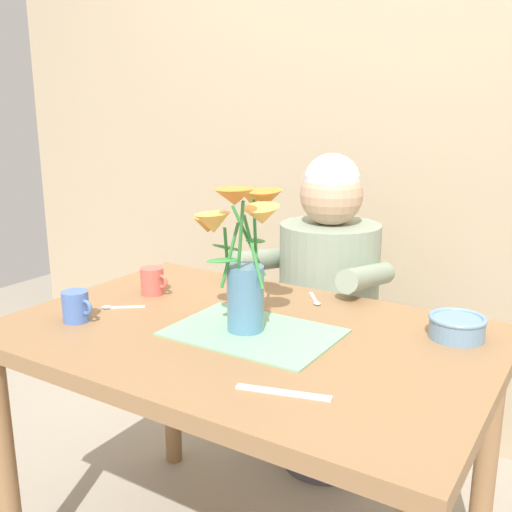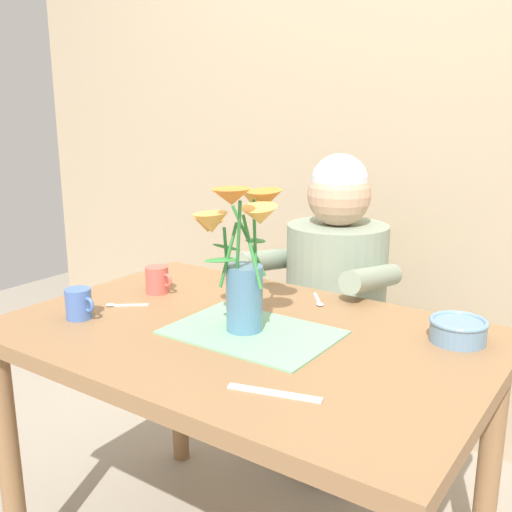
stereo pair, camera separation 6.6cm
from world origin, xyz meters
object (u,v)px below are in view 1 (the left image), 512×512
at_px(flower_vase, 243,251).
at_px(coffee_cup, 76,306).
at_px(ceramic_bowl, 457,326).
at_px(dinner_knife, 283,392).
at_px(seated_person, 327,319).
at_px(tea_cup, 153,281).

bearing_deg(flower_vase, coffee_cup, -157.89).
bearing_deg(ceramic_bowl, dinner_knife, -114.49).
bearing_deg(flower_vase, seated_person, 95.66).
xyz_separation_m(dinner_knife, tea_cup, (-0.64, 0.34, 0.04)).
bearing_deg(tea_cup, flower_vase, -15.96).
bearing_deg(coffee_cup, dinner_knife, -5.69).
distance_m(seated_person, coffee_cup, 0.89).
xyz_separation_m(seated_person, dinner_knife, (0.31, -0.86, 0.18)).
bearing_deg(coffee_cup, seated_person, 66.50).
relative_size(seated_person, flower_vase, 3.09).
bearing_deg(ceramic_bowl, tea_cup, -171.59).
relative_size(ceramic_bowl, dinner_knife, 0.72).
bearing_deg(coffee_cup, ceramic_bowl, 25.04).
bearing_deg(tea_cup, dinner_knife, -28.29).
height_order(ceramic_bowl, coffee_cup, coffee_cup).
distance_m(dinner_knife, tea_cup, 0.72).
relative_size(seated_person, ceramic_bowl, 8.35).
bearing_deg(tea_cup, ceramic_bowl, 8.41).
xyz_separation_m(dinner_knife, coffee_cup, (-0.65, 0.06, 0.04)).
xyz_separation_m(flower_vase, coffee_cup, (-0.41, -0.17, -0.17)).
distance_m(seated_person, flower_vase, 0.74).
xyz_separation_m(ceramic_bowl, tea_cup, (-0.85, -0.13, 0.01)).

